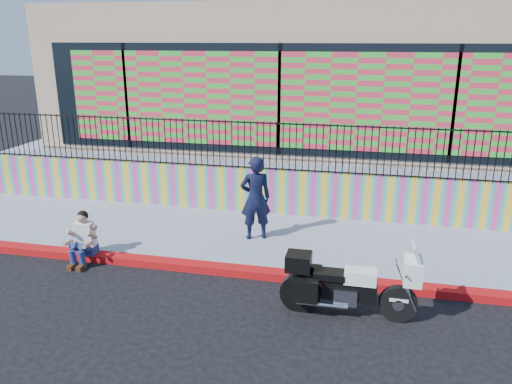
# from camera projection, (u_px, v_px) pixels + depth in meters

# --- Properties ---
(ground) EXTENTS (90.00, 90.00, 0.00)m
(ground) POSITION_uv_depth(u_px,v_px,m) (240.00, 275.00, 9.63)
(ground) COLOR black
(ground) RESTS_ON ground
(red_curb) EXTENTS (16.00, 0.30, 0.15)m
(red_curb) POSITION_uv_depth(u_px,v_px,m) (240.00, 271.00, 9.61)
(red_curb) COLOR red
(red_curb) RESTS_ON ground
(sidewalk) EXTENTS (16.00, 3.00, 0.15)m
(sidewalk) POSITION_uv_depth(u_px,v_px,m) (258.00, 239.00, 11.15)
(sidewalk) COLOR #8E96AA
(sidewalk) RESTS_ON ground
(mural_wall) EXTENTS (16.00, 0.20, 1.10)m
(mural_wall) POSITION_uv_depth(u_px,v_px,m) (272.00, 191.00, 12.45)
(mural_wall) COLOR #DE3A9A
(mural_wall) RESTS_ON sidewalk
(metal_fence) EXTENTS (15.80, 0.04, 1.20)m
(metal_fence) POSITION_uv_depth(u_px,v_px,m) (272.00, 146.00, 12.11)
(metal_fence) COLOR black
(metal_fence) RESTS_ON mural_wall
(elevated_platform) EXTENTS (16.00, 10.00, 1.25)m
(elevated_platform) POSITION_uv_depth(u_px,v_px,m) (300.00, 151.00, 17.23)
(elevated_platform) COLOR #8E96AA
(elevated_platform) RESTS_ON ground
(storefront_building) EXTENTS (14.00, 8.06, 4.00)m
(storefront_building) POSITION_uv_depth(u_px,v_px,m) (301.00, 74.00, 16.24)
(storefront_building) COLOR tan
(storefront_building) RESTS_ON elevated_platform
(police_motorcycle) EXTENTS (2.18, 0.72, 1.36)m
(police_motorcycle) POSITION_uv_depth(u_px,v_px,m) (347.00, 284.00, 8.08)
(police_motorcycle) COLOR black
(police_motorcycle) RESTS_ON ground
(police_officer) EXTENTS (0.79, 0.67, 1.84)m
(police_officer) POSITION_uv_depth(u_px,v_px,m) (256.00, 198.00, 10.74)
(police_officer) COLOR black
(police_officer) RESTS_ON sidewalk
(seated_man) EXTENTS (0.54, 0.71, 1.06)m
(seated_man) POSITION_uv_depth(u_px,v_px,m) (82.00, 243.00, 9.96)
(seated_man) COLOR navy
(seated_man) RESTS_ON ground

